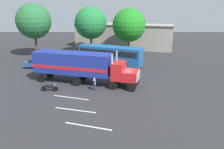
% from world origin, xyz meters
% --- Properties ---
extents(ground_plane, '(120.00, 120.00, 0.00)m').
position_xyz_m(ground_plane, '(0.00, 0.00, 0.00)').
color(ground_plane, '#2D2D30').
extents(lane_stripe_near, '(4.25, 1.46, 0.01)m').
position_xyz_m(lane_stripe_near, '(-5.96, -3.50, 0.01)').
color(lane_stripe_near, silver).
rests_on(lane_stripe_near, ground_plane).
extents(lane_stripe_mid, '(4.29, 1.30, 0.01)m').
position_xyz_m(lane_stripe_mid, '(-5.00, -6.60, 0.01)').
color(lane_stripe_mid, silver).
rests_on(lane_stripe_mid, ground_plane).
extents(lane_stripe_far, '(4.25, 1.45, 0.01)m').
position_xyz_m(lane_stripe_far, '(-3.39, -9.67, 0.01)').
color(lane_stripe_far, silver).
rests_on(lane_stripe_far, ground_plane).
extents(semi_truck, '(14.28, 6.37, 4.50)m').
position_xyz_m(semi_truck, '(-5.50, 1.41, 2.52)').
color(semi_truck, red).
rests_on(semi_truck, ground_plane).
extents(person_bystander, '(0.41, 0.48, 1.63)m').
position_xyz_m(person_bystander, '(-3.47, -1.33, 0.89)').
color(person_bystander, '#2D3347').
rests_on(person_bystander, ground_plane).
extents(parked_bus, '(11.08, 6.82, 3.40)m').
position_xyz_m(parked_bus, '(-1.60, 10.14, 2.07)').
color(parked_bus, '#1E5999').
rests_on(parked_bus, ground_plane).
extents(parked_car, '(4.64, 2.53, 1.57)m').
position_xyz_m(parked_car, '(-13.75, 8.87, 0.81)').
color(parked_car, '#234C8C').
rests_on(parked_car, ground_plane).
extents(motorcycle, '(2.11, 0.28, 1.12)m').
position_xyz_m(motorcycle, '(-8.91, -1.55, 0.48)').
color(motorcycle, black).
rests_on(motorcycle, ground_plane).
extents(tree_left, '(6.72, 6.72, 9.57)m').
position_xyz_m(tree_left, '(2.15, 18.61, 6.20)').
color(tree_left, brown).
rests_on(tree_left, ground_plane).
extents(tree_center, '(6.54, 6.54, 9.87)m').
position_xyz_m(tree_center, '(-5.66, 19.34, 6.58)').
color(tree_center, brown).
rests_on(tree_center, ground_plane).
extents(tree_right, '(6.81, 6.81, 10.46)m').
position_xyz_m(tree_right, '(-16.67, 17.54, 7.04)').
color(tree_right, brown).
rests_on(tree_right, ground_plane).
extents(building_backdrop, '(24.04, 12.27, 5.71)m').
position_xyz_m(building_backdrop, '(1.54, 27.10, 3.07)').
color(building_backdrop, '#9E938C').
rests_on(building_backdrop, ground_plane).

